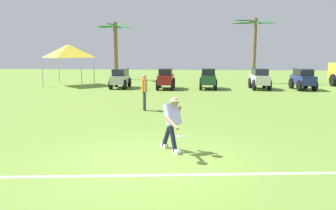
{
  "coord_description": "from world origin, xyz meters",
  "views": [
    {
      "loc": [
        0.94,
        -7.23,
        2.49
      ],
      "look_at": [
        0.08,
        2.61,
        0.9
      ],
      "focal_mm": 35.0,
      "sensor_mm": 36.0,
      "label": 1
    }
  ],
  "objects_px": {
    "frisbee_in_flight": "(182,136)",
    "parked_car_slot_d": "(260,78)",
    "palm_tree_far_left": "(116,45)",
    "teammate_near_sideline": "(144,89)",
    "event_tent": "(69,51)",
    "parked_car_slot_c": "(208,78)",
    "parked_car_slot_a": "(120,78)",
    "parked_car_slot_b": "(166,78)",
    "frisbee_thrower": "(172,121)",
    "parked_car_slot_e": "(303,79)",
    "palm_tree_left_of_centre": "(255,41)"
  },
  "relations": [
    {
      "from": "frisbee_thrower",
      "to": "event_tent",
      "type": "relative_size",
      "value": 0.46
    },
    {
      "from": "frisbee_thrower",
      "to": "parked_car_slot_a",
      "type": "relative_size",
      "value": 0.58
    },
    {
      "from": "teammate_near_sideline",
      "to": "parked_car_slot_b",
      "type": "relative_size",
      "value": 0.66
    },
    {
      "from": "teammate_near_sideline",
      "to": "palm_tree_far_left",
      "type": "height_order",
      "value": "palm_tree_far_left"
    },
    {
      "from": "frisbee_in_flight",
      "to": "palm_tree_far_left",
      "type": "xyz_separation_m",
      "value": [
        -7.16,
        22.84,
        2.54
      ]
    },
    {
      "from": "parked_car_slot_c",
      "to": "event_tent",
      "type": "height_order",
      "value": "event_tent"
    },
    {
      "from": "teammate_near_sideline",
      "to": "parked_car_slot_e",
      "type": "distance_m",
      "value": 12.89
    },
    {
      "from": "parked_car_slot_b",
      "to": "event_tent",
      "type": "height_order",
      "value": "event_tent"
    },
    {
      "from": "parked_car_slot_a",
      "to": "parked_car_slot_b",
      "type": "bearing_deg",
      "value": -5.97
    },
    {
      "from": "parked_car_slot_e",
      "to": "palm_tree_left_of_centre",
      "type": "relative_size",
      "value": 0.46
    },
    {
      "from": "frisbee_thrower",
      "to": "parked_car_slot_a",
      "type": "height_order",
      "value": "frisbee_thrower"
    },
    {
      "from": "parked_car_slot_c",
      "to": "parked_car_slot_a",
      "type": "bearing_deg",
      "value": 179.72
    },
    {
      "from": "frisbee_thrower",
      "to": "teammate_near_sideline",
      "type": "distance_m",
      "value": 6.03
    },
    {
      "from": "parked_car_slot_b",
      "to": "parked_car_slot_d",
      "type": "height_order",
      "value": "same"
    },
    {
      "from": "palm_tree_left_of_centre",
      "to": "palm_tree_far_left",
      "type": "bearing_deg",
      "value": 166.98
    },
    {
      "from": "teammate_near_sideline",
      "to": "parked_car_slot_b",
      "type": "height_order",
      "value": "teammate_near_sideline"
    },
    {
      "from": "palm_tree_left_of_centre",
      "to": "event_tent",
      "type": "distance_m",
      "value": 14.6
    },
    {
      "from": "parked_car_slot_a",
      "to": "frisbee_in_flight",
      "type": "bearing_deg",
      "value": -71.9
    },
    {
      "from": "frisbee_in_flight",
      "to": "parked_car_slot_a",
      "type": "bearing_deg",
      "value": 108.1
    },
    {
      "from": "parked_car_slot_b",
      "to": "parked_car_slot_e",
      "type": "relative_size",
      "value": 0.99
    },
    {
      "from": "frisbee_thrower",
      "to": "parked_car_slot_d",
      "type": "relative_size",
      "value": 0.59
    },
    {
      "from": "teammate_near_sideline",
      "to": "event_tent",
      "type": "bearing_deg",
      "value": 125.65
    },
    {
      "from": "frisbee_thrower",
      "to": "parked_car_slot_e",
      "type": "xyz_separation_m",
      "value": [
        7.73,
        14.66,
        -0.05
      ]
    },
    {
      "from": "parked_car_slot_a",
      "to": "parked_car_slot_c",
      "type": "xyz_separation_m",
      "value": [
        6.14,
        -0.03,
        0.02
      ]
    },
    {
      "from": "teammate_near_sideline",
      "to": "parked_car_slot_b",
      "type": "bearing_deg",
      "value": 89.08
    },
    {
      "from": "teammate_near_sideline",
      "to": "frisbee_thrower",
      "type": "bearing_deg",
      "value": -74.31
    },
    {
      "from": "teammate_near_sideline",
      "to": "parked_car_slot_e",
      "type": "height_order",
      "value": "teammate_near_sideline"
    },
    {
      "from": "parked_car_slot_b",
      "to": "palm_tree_far_left",
      "type": "distance_m",
      "value": 9.79
    },
    {
      "from": "parked_car_slot_b",
      "to": "palm_tree_left_of_centre",
      "type": "xyz_separation_m",
      "value": [
        6.71,
        5.02,
        2.63
      ]
    },
    {
      "from": "frisbee_thrower",
      "to": "parked_car_slot_c",
      "type": "xyz_separation_m",
      "value": [
        1.39,
        14.58,
        -0.05
      ]
    },
    {
      "from": "parked_car_slot_e",
      "to": "palm_tree_far_left",
      "type": "bearing_deg",
      "value": 153.06
    },
    {
      "from": "parked_car_slot_b",
      "to": "frisbee_thrower",
      "type": "bearing_deg",
      "value": -84.02
    },
    {
      "from": "parked_car_slot_a",
      "to": "parked_car_slot_d",
      "type": "relative_size",
      "value": 1.02
    },
    {
      "from": "parked_car_slot_b",
      "to": "parked_car_slot_e",
      "type": "bearing_deg",
      "value": 2.41
    },
    {
      "from": "frisbee_in_flight",
      "to": "parked_car_slot_d",
      "type": "relative_size",
      "value": 0.13
    },
    {
      "from": "frisbee_thrower",
      "to": "event_tent",
      "type": "bearing_deg",
      "value": 119.23
    },
    {
      "from": "teammate_near_sideline",
      "to": "event_tent",
      "type": "xyz_separation_m",
      "value": [
        -7.37,
        10.27,
        1.64
      ]
    },
    {
      "from": "parked_car_slot_a",
      "to": "event_tent",
      "type": "bearing_deg",
      "value": 160.96
    },
    {
      "from": "parked_car_slot_c",
      "to": "parked_car_slot_e",
      "type": "relative_size",
      "value": 0.99
    },
    {
      "from": "frisbee_thrower",
      "to": "parked_car_slot_b",
      "type": "height_order",
      "value": "frisbee_thrower"
    },
    {
      "from": "parked_car_slot_e",
      "to": "palm_tree_left_of_centre",
      "type": "distance_m",
      "value": 5.89
    },
    {
      "from": "teammate_near_sideline",
      "to": "frisbee_in_flight",
      "type": "bearing_deg",
      "value": -73.77
    },
    {
      "from": "frisbee_thrower",
      "to": "frisbee_in_flight",
      "type": "distance_m",
      "value": 0.82
    },
    {
      "from": "frisbee_in_flight",
      "to": "palm_tree_far_left",
      "type": "relative_size",
      "value": 0.06
    },
    {
      "from": "parked_car_slot_b",
      "to": "parked_car_slot_c",
      "type": "bearing_deg",
      "value": 6.12
    },
    {
      "from": "palm_tree_far_left",
      "to": "palm_tree_left_of_centre",
      "type": "relative_size",
      "value": 1.0
    },
    {
      "from": "event_tent",
      "to": "palm_tree_left_of_centre",
      "type": "bearing_deg",
      "value": 12.72
    },
    {
      "from": "palm_tree_far_left",
      "to": "parked_car_slot_c",
      "type": "bearing_deg",
      "value": -42.21
    },
    {
      "from": "frisbee_in_flight",
      "to": "parked_car_slot_b",
      "type": "distance_m",
      "value": 15.13
    },
    {
      "from": "parked_car_slot_b",
      "to": "parked_car_slot_d",
      "type": "bearing_deg",
      "value": 3.98
    }
  ]
}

